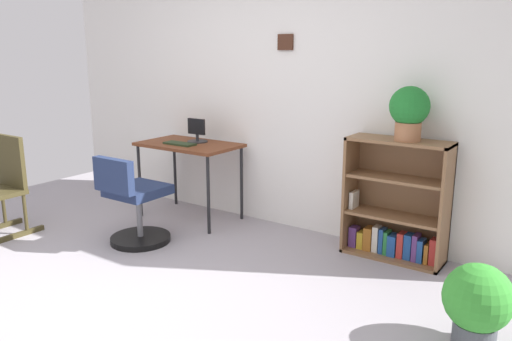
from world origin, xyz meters
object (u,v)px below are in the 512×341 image
at_px(desk, 189,150).
at_px(monitor, 197,133).
at_px(rocking_chair, 2,186).
at_px(bookshelf_low, 397,207).
at_px(office_chair, 134,206).
at_px(potted_plant_floor, 478,302).
at_px(keyboard, 180,144).
at_px(potted_plant_on_shelf, 409,110).

relative_size(desk, monitor, 4.18).
xyz_separation_m(rocking_chair, bookshelf_low, (3.10, 1.51, -0.03)).
distance_m(office_chair, potted_plant_floor, 2.77).
relative_size(rocking_chair, bookshelf_low, 0.92).
bearing_deg(office_chair, potted_plant_floor, 0.18).
bearing_deg(office_chair, rocking_chair, -156.84).
relative_size(keyboard, potted_plant_on_shelf, 0.79).
height_order(keyboard, potted_plant_floor, keyboard).
xyz_separation_m(office_chair, potted_plant_on_shelf, (2.00, 0.96, 0.86)).
height_order(monitor, bookshelf_low, monitor).
bearing_deg(keyboard, potted_plant_floor, -13.43).
distance_m(monitor, office_chair, 1.03).
xyz_separation_m(monitor, potted_plant_floor, (2.82, -0.88, -0.58)).
distance_m(keyboard, potted_plant_floor, 2.99).
relative_size(desk, keyboard, 2.98).
bearing_deg(keyboard, desk, 79.19).
distance_m(potted_plant_on_shelf, potted_plant_floor, 1.53).
xyz_separation_m(desk, monitor, (0.03, 0.09, 0.16)).
xyz_separation_m(keyboard, potted_plant_floor, (2.87, -0.68, -0.50)).
distance_m(rocking_chair, potted_plant_on_shelf, 3.56).
relative_size(rocking_chair, potted_plant_floor, 1.83).
height_order(desk, potted_plant_floor, desk).
bearing_deg(rocking_chair, office_chair, 23.16).
relative_size(desk, office_chair, 1.23).
relative_size(rocking_chair, potted_plant_on_shelf, 2.17).
height_order(rocking_chair, potted_plant_floor, rocking_chair).
bearing_deg(monitor, keyboard, -103.89).
bearing_deg(potted_plant_on_shelf, potted_plant_floor, -51.13).
bearing_deg(rocking_chair, keyboard, 48.20).
xyz_separation_m(potted_plant_on_shelf, potted_plant_floor, (0.76, -0.95, -0.93)).
distance_m(desk, keyboard, 0.13).
xyz_separation_m(rocking_chair, potted_plant_floor, (3.93, 0.51, -0.18)).
bearing_deg(potted_plant_on_shelf, monitor, -178.08).
xyz_separation_m(keyboard, bookshelf_low, (2.03, 0.32, -0.35)).
height_order(desk, bookshelf_low, bookshelf_low).
height_order(keyboard, office_chair, office_chair).
distance_m(desk, potted_plant_floor, 2.98).
bearing_deg(potted_plant_floor, keyboard, 166.57).
xyz_separation_m(keyboard, potted_plant_on_shelf, (2.10, 0.26, 0.43)).
distance_m(rocking_chair, bookshelf_low, 3.45).
distance_m(keyboard, potted_plant_on_shelf, 2.16).
height_order(rocking_chair, bookshelf_low, bookshelf_low).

